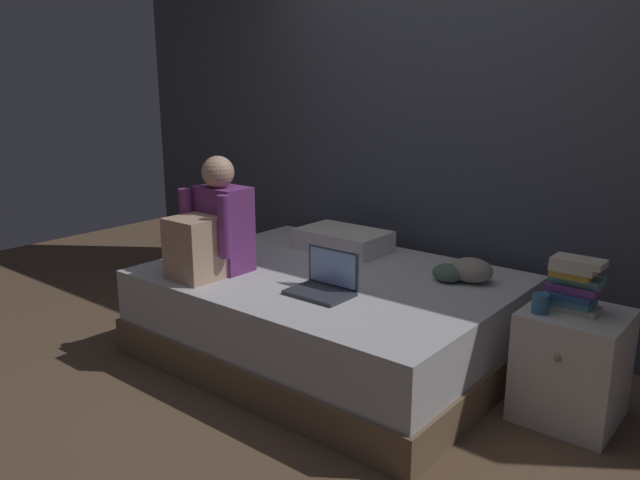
% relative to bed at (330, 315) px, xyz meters
% --- Properties ---
extents(ground_plane, '(8.00, 8.00, 0.00)m').
position_rel_bed_xyz_m(ground_plane, '(0.20, -0.30, -0.25)').
color(ground_plane, brown).
extents(wall_back, '(5.60, 0.10, 2.70)m').
position_rel_bed_xyz_m(wall_back, '(0.20, 0.90, 1.10)').
color(wall_back, '#424751').
rests_on(wall_back, ground_plane).
extents(bed, '(2.00, 1.50, 0.50)m').
position_rel_bed_xyz_m(bed, '(0.00, 0.00, 0.00)').
color(bed, '#7A6047').
rests_on(bed, ground_plane).
extents(nightstand, '(0.44, 0.46, 0.53)m').
position_rel_bed_xyz_m(nightstand, '(1.30, 0.18, 0.02)').
color(nightstand, beige).
rests_on(nightstand, ground_plane).
extents(person_sitting, '(0.39, 0.44, 0.66)m').
position_rel_bed_xyz_m(person_sitting, '(-0.52, -0.40, 0.50)').
color(person_sitting, '#75337A').
rests_on(person_sitting, bed).
extents(laptop, '(0.32, 0.23, 0.22)m').
position_rel_bed_xyz_m(laptop, '(0.18, -0.27, 0.31)').
color(laptop, '#333842').
rests_on(laptop, bed).
extents(pillow, '(0.56, 0.36, 0.13)m').
position_rel_bed_xyz_m(pillow, '(-0.24, 0.45, 0.32)').
color(pillow, silver).
rests_on(pillow, bed).
extents(book_stack, '(0.23, 0.17, 0.25)m').
position_rel_bed_xyz_m(book_stack, '(1.27, 0.19, 0.41)').
color(book_stack, beige).
rests_on(book_stack, nightstand).
extents(mug, '(0.08, 0.08, 0.09)m').
position_rel_bed_xyz_m(mug, '(1.17, 0.06, 0.33)').
color(mug, teal).
rests_on(mug, nightstand).
extents(clothes_pile, '(0.31, 0.25, 0.13)m').
position_rel_bed_xyz_m(clothes_pile, '(0.64, 0.34, 0.31)').
color(clothes_pile, gray).
rests_on(clothes_pile, bed).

